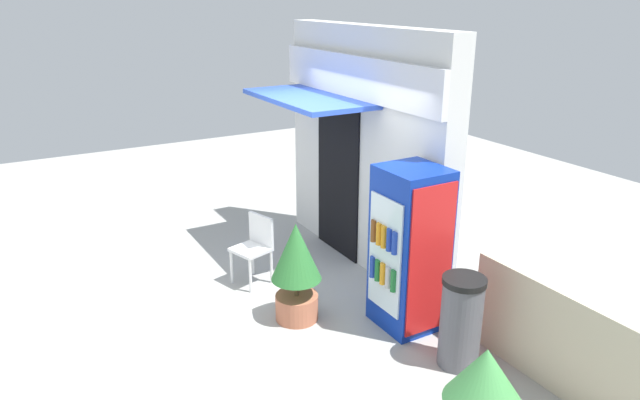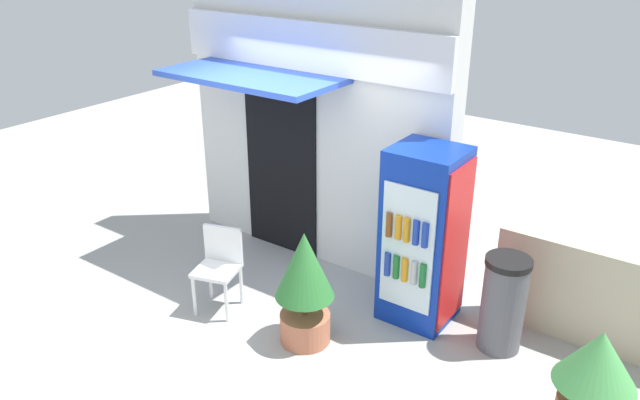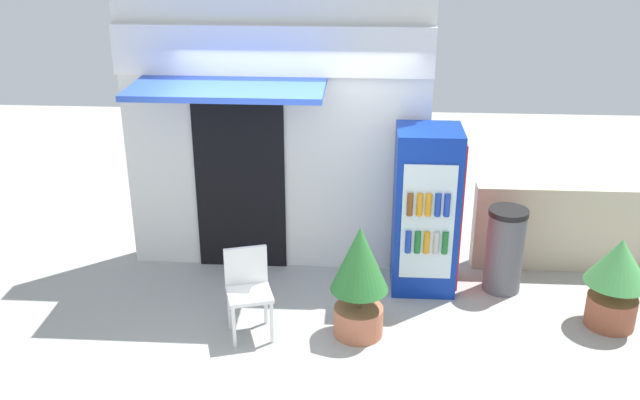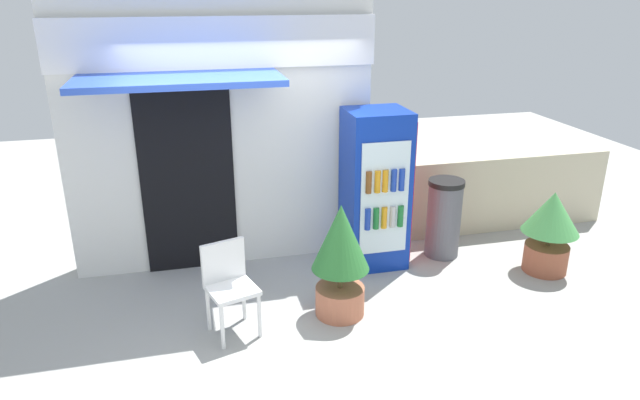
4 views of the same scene
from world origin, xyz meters
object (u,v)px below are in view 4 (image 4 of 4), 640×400
Objects in this scene: plastic_chair at (229,281)px; potted_plant_near_shop at (341,254)px; potted_plant_curbside at (550,226)px; drink_cooler at (376,189)px; trash_bin at (444,218)px.

plastic_chair is 1.07m from potted_plant_near_shop.
plastic_chair is 0.92× the size of potted_plant_curbside.
drink_cooler is 1.96m from potted_plant_curbside.
plastic_chair is 0.75× the size of potted_plant_near_shop.
drink_cooler reaches higher than potted_plant_curbside.
potted_plant_near_shop is (-0.68, -1.00, -0.24)m from drink_cooler.
potted_plant_near_shop is at bearing -147.54° from trash_bin.
potted_plant_curbside reaches higher than trash_bin.
potted_plant_near_shop is 1.22× the size of potted_plant_curbside.
plastic_chair is 0.92× the size of trash_bin.
drink_cooler reaches higher than plastic_chair.
drink_cooler is 1.90× the size of trash_bin.
potted_plant_near_shop reaches higher than potted_plant_curbside.
drink_cooler is 0.95m from trash_bin.
drink_cooler is 1.90× the size of potted_plant_curbside.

